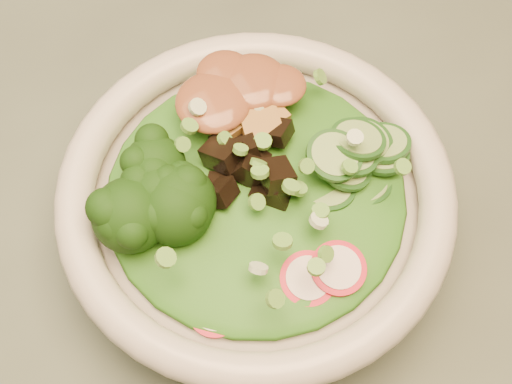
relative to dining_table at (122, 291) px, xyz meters
name	(u,v)px	position (x,y,z in m)	size (l,w,h in m)	color
dining_table	(122,291)	(0.00, 0.00, 0.00)	(1.20, 0.80, 0.75)	black
salad_bowl	(256,206)	(0.10, -0.04, 0.15)	(0.23, 0.23, 0.06)	beige
lettuce_bed	(256,191)	(0.10, -0.04, 0.17)	(0.17, 0.17, 0.02)	#215912
broccoli_florets	(163,207)	(0.04, -0.04, 0.18)	(0.07, 0.06, 0.04)	black
radish_slices	(290,278)	(0.09, -0.10, 0.17)	(0.09, 0.03, 0.02)	#B30D21
cucumber_slices	(350,161)	(0.15, -0.05, 0.18)	(0.06, 0.06, 0.03)	#7EB263
mushroom_heap	(251,166)	(0.10, -0.03, 0.18)	(0.06, 0.06, 0.03)	black
tofu_cubes	(233,107)	(0.10, 0.01, 0.18)	(0.08, 0.05, 0.03)	olive
peanut_sauce	(232,96)	(0.10, 0.01, 0.19)	(0.06, 0.05, 0.01)	brown
scallion_garnish	(256,174)	(0.10, -0.04, 0.19)	(0.16, 0.16, 0.02)	#5B9B36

